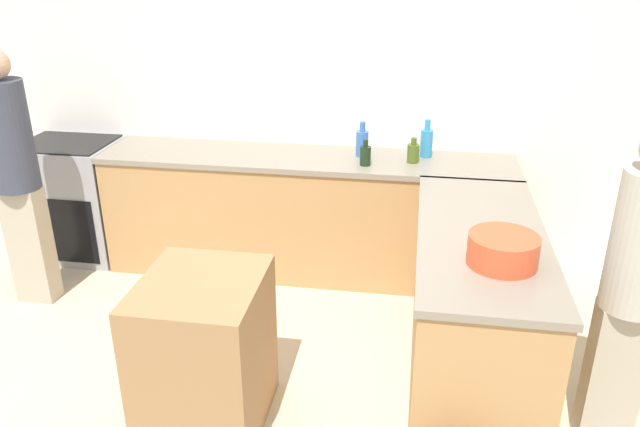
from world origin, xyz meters
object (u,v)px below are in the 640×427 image
at_px(mixing_bowl, 503,250).
at_px(person_at_peninsula, 634,284).
at_px(range_oven, 75,199).
at_px(dish_soap_bottle, 426,142).
at_px(person_by_range, 15,170).
at_px(olive_oil_bottle, 413,153).
at_px(wine_bottle_dark, 365,155).
at_px(island_table, 205,354).
at_px(water_bottle_blue, 362,142).

xyz_separation_m(mixing_bowl, person_at_peninsula, (0.59, -0.08, -0.09)).
distance_m(range_oven, dish_soap_bottle, 2.83).
bearing_deg(person_by_range, person_at_peninsula, -12.84).
distance_m(mixing_bowl, olive_oil_bottle, 1.55).
bearing_deg(wine_bottle_dark, person_by_range, -165.06).
xyz_separation_m(island_table, mixing_bowl, (1.45, 0.26, 0.59)).
distance_m(island_table, water_bottle_blue, 2.03).
bearing_deg(wine_bottle_dark, range_oven, 176.82).
distance_m(island_table, dish_soap_bottle, 2.26).
bearing_deg(range_oven, person_by_range, -84.74).
relative_size(range_oven, olive_oil_bottle, 5.25).
bearing_deg(person_by_range, water_bottle_blue, 19.97).
distance_m(range_oven, person_by_range, 0.90).
relative_size(olive_oil_bottle, wine_bottle_dark, 0.97).
xyz_separation_m(mixing_bowl, dish_soap_bottle, (-0.38, 1.62, 0.04)).
distance_m(dish_soap_bottle, person_by_range, 2.84).
relative_size(mixing_bowl, water_bottle_blue, 1.33).
distance_m(island_table, person_by_range, 2.00).
bearing_deg(dish_soap_bottle, island_table, -119.73).
distance_m(island_table, olive_oil_bottle, 2.09).
height_order(water_bottle_blue, person_at_peninsula, person_at_peninsula).
distance_m(range_oven, island_table, 2.44).
xyz_separation_m(dish_soap_bottle, person_by_range, (-2.70, -0.87, -0.07)).
relative_size(range_oven, wine_bottle_dark, 5.08).
bearing_deg(range_oven, mixing_bowl, -25.39).
bearing_deg(dish_soap_bottle, person_by_range, -162.17).
relative_size(range_oven, mixing_bowl, 2.78).
distance_m(range_oven, mixing_bowl, 3.53).
height_order(island_table, person_by_range, person_by_range).
height_order(range_oven, person_by_range, person_by_range).
bearing_deg(water_bottle_blue, person_by_range, -160.03).
xyz_separation_m(olive_oil_bottle, person_at_peninsula, (1.06, -1.56, -0.08)).
relative_size(range_oven, island_table, 1.12).
xyz_separation_m(mixing_bowl, olive_oil_bottle, (-0.47, 1.48, -0.00)).
height_order(range_oven, dish_soap_bottle, dish_soap_bottle).
height_order(island_table, olive_oil_bottle, olive_oil_bottle).
bearing_deg(mixing_bowl, water_bottle_blue, 118.16).
distance_m(olive_oil_bottle, wine_bottle_dark, 0.35).
distance_m(olive_oil_bottle, person_at_peninsula, 1.89).
height_order(wine_bottle_dark, water_bottle_blue, water_bottle_blue).
bearing_deg(wine_bottle_dark, dish_soap_bottle, 31.84).
bearing_deg(island_table, person_at_peninsula, 5.05).
relative_size(mixing_bowl, wine_bottle_dark, 1.83).
relative_size(range_oven, person_by_range, 0.53).
height_order(range_oven, mixing_bowl, mixing_bowl).
xyz_separation_m(wine_bottle_dark, person_by_range, (-2.29, -0.61, -0.03)).
bearing_deg(olive_oil_bottle, wine_bottle_dark, -160.41).
bearing_deg(range_oven, water_bottle_blue, 1.84).
bearing_deg(person_by_range, wine_bottle_dark, 14.94).
height_order(range_oven, olive_oil_bottle, olive_oil_bottle).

